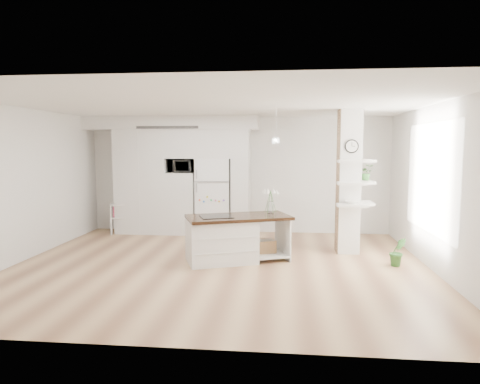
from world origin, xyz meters
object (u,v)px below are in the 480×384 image
(kitchen_island, at_px, (228,237))
(floor_plant_a, at_px, (398,252))
(refrigerator, at_px, (214,196))
(bookshelf, at_px, (125,220))

(kitchen_island, xyz_separation_m, floor_plant_a, (2.90, -0.02, -0.18))
(refrigerator, xyz_separation_m, floor_plant_a, (3.52, -2.39, -0.63))
(kitchen_island, height_order, floor_plant_a, kitchen_island)
(bookshelf, bearing_deg, kitchen_island, -58.28)
(bookshelf, distance_m, floor_plant_a, 6.02)
(bookshelf, height_order, floor_plant_a, bookshelf)
(refrigerator, distance_m, kitchen_island, 2.50)
(kitchen_island, relative_size, bookshelf, 2.80)
(bookshelf, xyz_separation_m, floor_plant_a, (5.60, -2.22, -0.06))
(floor_plant_a, bearing_deg, refrigerator, 145.82)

